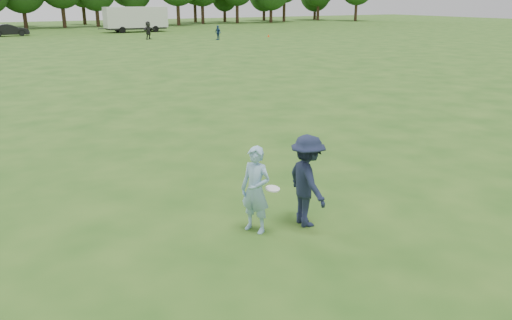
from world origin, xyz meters
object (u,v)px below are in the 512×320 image
Objects in this scene: thrower at (256,190)px; cargo_trailer at (136,18)px; player_far_b at (218,33)px; player_far_d at (148,30)px; field_cone at (269,36)px; defender at (307,181)px; car_f at (10,30)px.

thrower is 0.19× the size of cargo_trailer.
player_far_d is (-6.34, 4.17, 0.20)m from player_far_b.
thrower is 50.68m from field_cone.
defender is 0.44× the size of car_f.
player_far_d is 6.41× the size of field_cone.
car_f reaches higher than field_cone.
player_far_b is 6.98m from field_cone.
player_far_b is 5.04× the size of field_cone.
player_far_d is 0.21× the size of cargo_trailer.
defender reaches higher than player_far_b.
thrower is at bearing -136.48° from player_far_d.
field_cone is (25.97, -16.09, -0.54)m from car_f.
defender is at bearing -179.42° from car_f.
cargo_trailer reaches higher than player_far_b.
player_far_b is at bearing 127.88° from thrower.
car_f is 15.25m from cargo_trailer.
defender is 0.20× the size of cargo_trailer.
field_cone is 19.45m from cargo_trailer.
player_far_d is at bearing -7.24° from defender.
player_far_d reaches higher than field_cone.
player_far_d is at bearing 136.79° from thrower.
defender is 61.46m from cargo_trailer.
defender is 50.37m from field_cone.
car_f is 30.56m from field_cone.
player_far_d reaches higher than defender.
car_f is 0.47× the size of cargo_trailer.
player_far_d reaches higher than car_f.
thrower is 48.42m from player_far_d.
defender is 46.48m from player_far_b.
player_far_b is at bearing -77.20° from cargo_trailer.
field_cone is at bearing -121.95° from car_f.
thrower is 61.47m from cargo_trailer.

